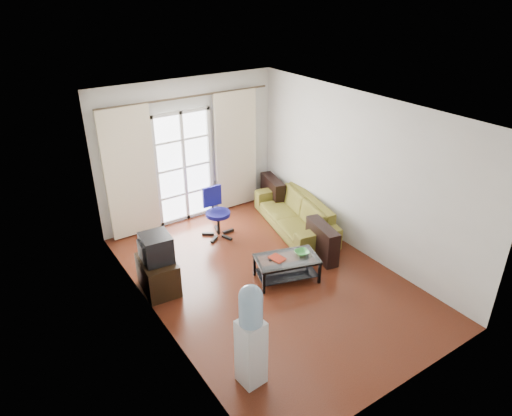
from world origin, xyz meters
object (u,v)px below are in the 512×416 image
Objects in this scene: coffee_table at (287,266)px; task_chair at (218,222)px; sofa at (295,214)px; tv_stand at (158,275)px; water_cooler at (251,334)px; crt_tv at (155,248)px.

task_chair is at bearing 96.75° from coffee_table.
sofa is at bearing 47.67° from coffee_table.
tv_stand is 2.31m from water_cooler.
water_cooler reaches higher than tv_stand.
water_cooler is (-1.57, -1.39, 0.46)m from coffee_table.
task_chair is at bearing 36.84° from crt_tv.
sofa is 2.91m from tv_stand.
water_cooler is at bearing -112.52° from task_chair.
coffee_table is at bearing -20.62° from crt_tv.
coffee_table is 2.15m from water_cooler.
crt_tv is at bearing -70.46° from sofa.
task_chair is (1.55, 0.94, -0.46)m from crt_tv.
coffee_table is 1.18× the size of task_chair.
task_chair reaches higher than coffee_table.
tv_stand is at bearing 90.12° from water_cooler.
tv_stand is 0.47m from crt_tv.
coffee_table is at bearing -82.83° from task_chair.
tv_stand reaches higher than coffee_table.
coffee_table is at bearing -21.71° from tv_stand.
sofa reaches higher than coffee_table.
water_cooler is (0.19, -2.26, -0.02)m from crt_tv.
crt_tv reaches higher than tv_stand.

